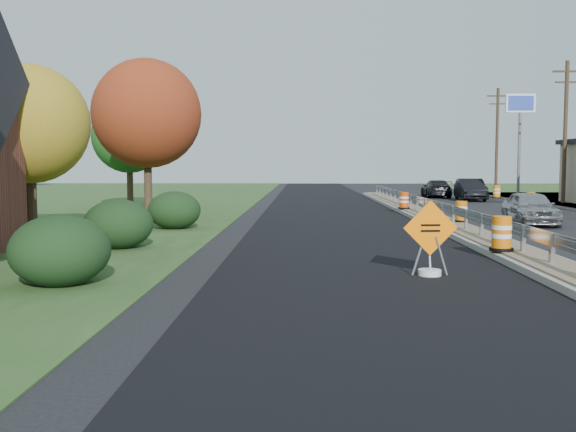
{
  "coord_description": "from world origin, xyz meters",
  "views": [
    {
      "loc": [
        -5.91,
        -19.21,
        2.53
      ],
      "look_at": [
        -6.33,
        -1.14,
        1.1
      ],
      "focal_mm": 40.0,
      "sensor_mm": 36.0,
      "label": 1
    }
  ],
  "objects_px": {
    "barrel_median_near": "(502,234)",
    "barrel_median_mid": "(461,212)",
    "car_silver": "(530,208)",
    "barrel_median_far": "(404,201)",
    "car_dark_far": "(436,189)",
    "barrel_shoulder_far": "(497,192)",
    "car_dark_mid": "(470,190)",
    "caution_sign": "(430,257)",
    "barrel_shoulder_mid": "(531,200)"
  },
  "relations": [
    {
      "from": "barrel_shoulder_far",
      "to": "car_dark_mid",
      "type": "distance_m",
      "value": 4.47
    },
    {
      "from": "barrel_median_far",
      "to": "barrel_shoulder_mid",
      "type": "height_order",
      "value": "barrel_median_far"
    },
    {
      "from": "car_dark_far",
      "to": "barrel_median_mid",
      "type": "bearing_deg",
      "value": 83.26
    },
    {
      "from": "barrel_median_near",
      "to": "barrel_shoulder_mid",
      "type": "height_order",
      "value": "barrel_median_near"
    },
    {
      "from": "barrel_median_far",
      "to": "barrel_shoulder_far",
      "type": "height_order",
      "value": "barrel_median_far"
    },
    {
      "from": "barrel_median_near",
      "to": "barrel_median_mid",
      "type": "height_order",
      "value": "barrel_median_near"
    },
    {
      "from": "barrel_median_mid",
      "to": "car_dark_mid",
      "type": "height_order",
      "value": "car_dark_mid"
    },
    {
      "from": "barrel_shoulder_far",
      "to": "car_silver",
      "type": "relative_size",
      "value": 0.23
    },
    {
      "from": "barrel_shoulder_mid",
      "to": "car_dark_mid",
      "type": "height_order",
      "value": "car_dark_mid"
    },
    {
      "from": "barrel_median_mid",
      "to": "barrel_shoulder_mid",
      "type": "distance_m",
      "value": 14.89
    },
    {
      "from": "barrel_median_mid",
      "to": "barrel_median_far",
      "type": "distance_m",
      "value": 7.88
    },
    {
      "from": "barrel_median_mid",
      "to": "caution_sign",
      "type": "bearing_deg",
      "value": -107.06
    },
    {
      "from": "car_silver",
      "to": "car_dark_far",
      "type": "height_order",
      "value": "car_silver"
    },
    {
      "from": "barrel_shoulder_far",
      "to": "barrel_median_near",
      "type": "bearing_deg",
      "value": -106.48
    },
    {
      "from": "barrel_median_mid",
      "to": "barrel_shoulder_far",
      "type": "xyz_separation_m",
      "value": [
        8.5,
        23.58,
        -0.17
      ]
    },
    {
      "from": "barrel_median_mid",
      "to": "car_dark_mid",
      "type": "bearing_deg",
      "value": 74.47
    },
    {
      "from": "barrel_median_near",
      "to": "barrel_shoulder_mid",
      "type": "relative_size",
      "value": 1.04
    },
    {
      "from": "barrel_median_mid",
      "to": "car_dark_mid",
      "type": "distance_m",
      "value": 20.95
    },
    {
      "from": "barrel_shoulder_mid",
      "to": "barrel_shoulder_far",
      "type": "xyz_separation_m",
      "value": [
        1.13,
        10.65,
        0.04
      ]
    },
    {
      "from": "car_dark_mid",
      "to": "barrel_shoulder_far",
      "type": "bearing_deg",
      "value": 53.71
    },
    {
      "from": "barrel_median_near",
      "to": "car_silver",
      "type": "relative_size",
      "value": 0.22
    },
    {
      "from": "barrel_median_far",
      "to": "barrel_shoulder_mid",
      "type": "relative_size",
      "value": 0.98
    },
    {
      "from": "barrel_shoulder_far",
      "to": "caution_sign",
      "type": "bearing_deg",
      "value": -108.93
    },
    {
      "from": "car_dark_mid",
      "to": "car_dark_far",
      "type": "distance_m",
      "value": 4.74
    },
    {
      "from": "barrel_median_far",
      "to": "caution_sign",
      "type": "bearing_deg",
      "value": -97.21
    },
    {
      "from": "barrel_median_near",
      "to": "barrel_median_mid",
      "type": "relative_size",
      "value": 1.1
    },
    {
      "from": "barrel_median_mid",
      "to": "barrel_median_far",
      "type": "height_order",
      "value": "barrel_median_far"
    },
    {
      "from": "barrel_shoulder_mid",
      "to": "car_dark_far",
      "type": "bearing_deg",
      "value": 105.64
    },
    {
      "from": "car_silver",
      "to": "car_dark_mid",
      "type": "xyz_separation_m",
      "value": [
        2.32,
        18.78,
        0.07
      ]
    },
    {
      "from": "barrel_median_mid",
      "to": "barrel_median_near",
      "type": "bearing_deg",
      "value": -97.07
    },
    {
      "from": "barrel_shoulder_far",
      "to": "car_dark_far",
      "type": "height_order",
      "value": "car_dark_far"
    },
    {
      "from": "barrel_median_mid",
      "to": "car_dark_mid",
      "type": "relative_size",
      "value": 0.18
    },
    {
      "from": "caution_sign",
      "to": "barrel_median_mid",
      "type": "height_order",
      "value": "caution_sign"
    },
    {
      "from": "barrel_shoulder_far",
      "to": "car_dark_mid",
      "type": "height_order",
      "value": "car_dark_mid"
    },
    {
      "from": "barrel_median_far",
      "to": "car_dark_mid",
      "type": "height_order",
      "value": "car_dark_mid"
    },
    {
      "from": "barrel_median_near",
      "to": "barrel_median_mid",
      "type": "xyz_separation_m",
      "value": [
        1.1,
        8.88,
        -0.04
      ]
    },
    {
      "from": "barrel_median_near",
      "to": "barrel_shoulder_far",
      "type": "relative_size",
      "value": 0.96
    },
    {
      "from": "barrel_median_far",
      "to": "car_dark_far",
      "type": "bearing_deg",
      "value": 72.91
    },
    {
      "from": "barrel_shoulder_far",
      "to": "car_dark_mid",
      "type": "xyz_separation_m",
      "value": [
        -2.9,
        -3.39,
        0.32
      ]
    },
    {
      "from": "car_dark_mid",
      "to": "barrel_median_far",
      "type": "bearing_deg",
      "value": -114.25
    },
    {
      "from": "caution_sign",
      "to": "barrel_shoulder_far",
      "type": "bearing_deg",
      "value": 64.39
    },
    {
      "from": "car_dark_mid",
      "to": "barrel_shoulder_mid",
      "type": "bearing_deg",
      "value": -72.14
    },
    {
      "from": "barrel_median_far",
      "to": "car_silver",
      "type": "distance_m",
      "value": 7.76
    },
    {
      "from": "barrel_median_far",
      "to": "car_dark_far",
      "type": "xyz_separation_m",
      "value": [
        5.18,
        16.86,
        0.03
      ]
    },
    {
      "from": "barrel_median_near",
      "to": "barrel_median_far",
      "type": "xyz_separation_m",
      "value": [
        -0.0,
        16.68,
        -0.03
      ]
    },
    {
      "from": "car_silver",
      "to": "barrel_median_mid",
      "type": "bearing_deg",
      "value": -152.98
    },
    {
      "from": "barrel_shoulder_far",
      "to": "car_silver",
      "type": "xyz_separation_m",
      "value": [
        -5.22,
        -22.17,
        0.25
      ]
    },
    {
      "from": "barrel_shoulder_far",
      "to": "car_dark_mid",
      "type": "bearing_deg",
      "value": -130.49
    },
    {
      "from": "barrel_median_mid",
      "to": "car_dark_far",
      "type": "height_order",
      "value": "car_dark_far"
    },
    {
      "from": "caution_sign",
      "to": "barrel_shoulder_far",
      "type": "distance_m",
      "value": 37.15
    }
  ]
}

